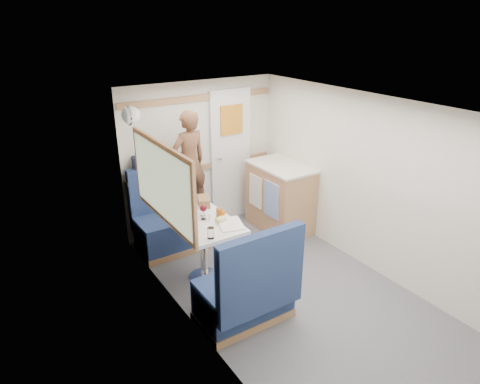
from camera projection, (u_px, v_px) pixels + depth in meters
floor at (307, 306)px, 4.38m from camera, size 4.50×4.50×0.00m
ceiling at (321, 111)px, 3.61m from camera, size 4.50×4.50×0.00m
wall_back at (201, 156)px, 5.75m from camera, size 2.20×0.02×2.00m
wall_left at (210, 250)px, 3.45m from camera, size 0.02×4.50×2.00m
wall_right at (392, 193)px, 4.54m from camera, size 0.02×4.50×2.00m
oak_trim_low at (202, 167)px, 5.79m from camera, size 2.15×0.02×0.08m
oak_trim_high at (200, 98)px, 5.43m from camera, size 2.15×0.02×0.08m
side_window at (162, 183)px, 4.14m from camera, size 0.04×1.30×0.72m
rear_door at (231, 153)px, 5.96m from camera, size 0.62×0.12×1.86m
dinette_table at (203, 234)px, 4.62m from camera, size 0.62×0.92×0.72m
bench_far at (172, 225)px, 5.39m from camera, size 0.90×0.59×1.05m
bench_near at (247, 295)px, 4.05m from camera, size 0.90×0.59×1.05m
ledge at (160, 176)px, 5.37m from camera, size 0.90×0.14×0.04m
dome_light at (131, 115)px, 4.63m from camera, size 0.20×0.20×0.20m
galley_counter at (280, 197)px, 5.81m from camera, size 0.57×0.92×0.92m
person at (189, 163)px, 5.20m from camera, size 0.51×0.38×1.29m
duffel_bag at (156, 165)px, 5.29m from camera, size 0.59×0.35×0.27m
tray at (230, 224)px, 4.48m from camera, size 0.33×0.38×0.02m
orange_fruit at (222, 213)px, 4.62m from camera, size 0.07×0.07×0.07m
cheese_block at (221, 219)px, 4.52m from camera, size 0.12×0.09×0.04m
wine_glass at (203, 209)px, 4.56m from camera, size 0.08×0.08×0.17m
tumbler_left at (211, 233)px, 4.19m from camera, size 0.07×0.07×0.11m
tumbler_mid at (186, 210)px, 4.70m from camera, size 0.07×0.07×0.11m
tumbler_right at (202, 211)px, 4.67m from camera, size 0.06×0.06×0.11m
beer_glass at (219, 213)px, 4.62m from camera, size 0.07×0.07×0.11m
pepper_grinder at (195, 211)px, 4.67m from camera, size 0.04×0.04×0.11m
salt_grinder at (209, 217)px, 4.56m from camera, size 0.03×0.03×0.08m
bread_loaf at (204, 201)px, 4.93m from camera, size 0.20×0.26×0.10m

